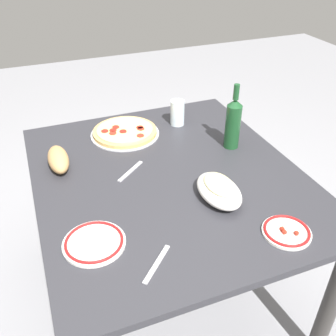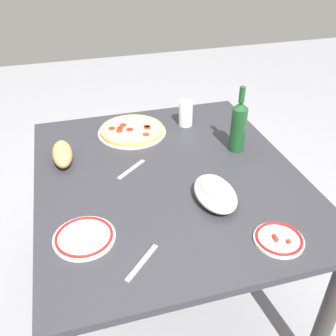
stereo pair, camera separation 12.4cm
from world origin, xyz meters
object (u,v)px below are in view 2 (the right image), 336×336
object	(u,v)px
water_glass	(186,113)
side_plate_far	(84,237)
pepperoni_pizza	(132,130)
wine_bottle	(238,126)
baked_pasta_dish	(215,192)
bread_loaf	(62,154)
dining_table	(168,195)
side_plate_near	(279,239)

from	to	relation	value
water_glass	side_plate_far	bearing A→B (deg)	139.95
pepperoni_pizza	wine_bottle	xyz separation A→B (m)	(-0.29, -0.43, 0.11)
baked_pasta_dish	side_plate_far	world-z (taller)	baked_pasta_dish
side_plate_far	bread_loaf	distance (m)	0.52
dining_table	side_plate_far	xyz separation A→B (m)	(-0.29, 0.38, 0.12)
bread_loaf	pepperoni_pizza	bearing A→B (deg)	-62.82
baked_pasta_dish	side_plate_far	size ratio (longest dim) A/B	1.13
dining_table	baked_pasta_dish	size ratio (longest dim) A/B	5.24
pepperoni_pizza	wine_bottle	bearing A→B (deg)	-123.99
side_plate_far	water_glass	bearing A→B (deg)	-40.05
water_glass	side_plate_far	xyz separation A→B (m)	(-0.70, 0.59, -0.06)
dining_table	pepperoni_pizza	bearing A→B (deg)	10.52
dining_table	side_plate_far	distance (m)	0.50
baked_pasta_dish	side_plate_far	distance (m)	0.51
dining_table	wine_bottle	distance (m)	0.44
water_glass	pepperoni_pizza	bearing A→B (deg)	91.83
side_plate_far	side_plate_near	bearing A→B (deg)	-106.80
wine_bottle	bread_loaf	xyz separation A→B (m)	(0.12, 0.78, -0.09)
water_glass	bread_loaf	xyz separation A→B (m)	(-0.19, 0.63, -0.03)
baked_pasta_dish	dining_table	bearing A→B (deg)	28.90
water_glass	side_plate_far	size ratio (longest dim) A/B	0.62
pepperoni_pizza	water_glass	xyz separation A→B (m)	(0.01, -0.29, 0.05)
bread_loaf	baked_pasta_dish	bearing A→B (deg)	-129.26
bread_loaf	side_plate_near	bearing A→B (deg)	-136.48
wine_bottle	water_glass	distance (m)	0.34
wine_bottle	side_plate_far	xyz separation A→B (m)	(-0.40, 0.74, -0.12)
bread_loaf	dining_table	bearing A→B (deg)	-117.78
wine_bottle	side_plate_far	size ratio (longest dim) A/B	1.46
dining_table	side_plate_far	world-z (taller)	side_plate_far
side_plate_near	side_plate_far	size ratio (longest dim) A/B	0.80
wine_bottle	side_plate_near	distance (m)	0.61
water_glass	bread_loaf	size ratio (longest dim) A/B	0.63
pepperoni_pizza	bread_loaf	distance (m)	0.39
side_plate_near	bread_loaf	distance (m)	0.97
pepperoni_pizza	side_plate_near	bearing A→B (deg)	-159.86
water_glass	side_plate_far	world-z (taller)	water_glass
side_plate_far	bread_loaf	bearing A→B (deg)	4.55
side_plate_near	water_glass	bearing A→B (deg)	2.47
pepperoni_pizza	bread_loaf	size ratio (longest dim) A/B	1.65
pepperoni_pizza	water_glass	world-z (taller)	water_glass
pepperoni_pizza	baked_pasta_dish	xyz separation A→B (m)	(-0.62, -0.20, 0.03)
side_plate_far	wine_bottle	bearing A→B (deg)	-61.56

